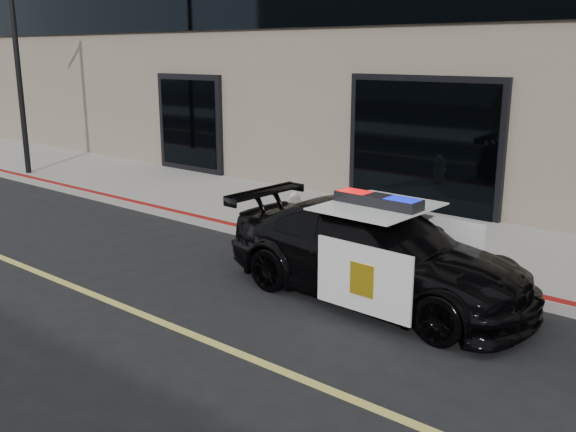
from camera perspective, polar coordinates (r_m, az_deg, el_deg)
The scene contains 5 objects.
ground at distance 7.78m, azimuth -7.09°, elevation -11.01°, with size 120.00×120.00×0.00m, color black.
sidewalk_n at distance 11.73m, azimuth 11.89°, elevation -2.00°, with size 60.00×3.50×0.15m, color gray.
police_car at distance 8.87m, azimuth 7.85°, elevation -3.24°, with size 2.19×4.58×1.47m.
fire_hydrant at distance 11.66m, azimuth 0.55°, elevation 0.32°, with size 0.33×0.45×0.72m.
street_light at distance 18.45m, azimuth -23.07°, elevation 12.19°, with size 0.14×1.30×5.10m.
Camera 1 is at (5.18, -4.76, 3.32)m, focal length 40.00 mm.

